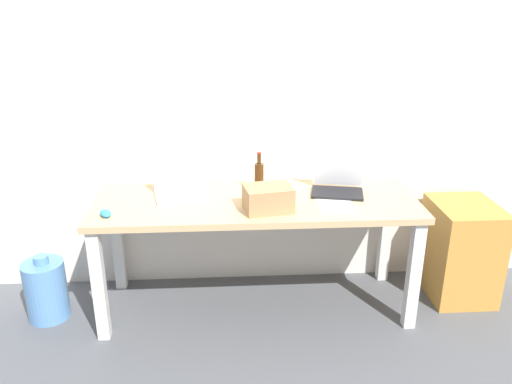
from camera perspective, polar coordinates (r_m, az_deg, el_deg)
The scene contains 12 objects.
ground_plane at distance 3.51m, azimuth 0.00°, elevation -12.25°, with size 8.00×8.00×0.00m, color #515459.
back_wall at distance 3.39m, azimuth -0.43°, elevation 10.43°, with size 5.20×0.08×2.60m, color silver.
desk at distance 3.20m, azimuth 0.00°, elevation -2.44°, with size 1.97×0.69×0.75m.
laptop_left at distance 3.23m, azimuth -8.30°, elevation 0.28°, with size 0.35×0.28×0.21m.
laptop_right at distance 3.30m, azimuth 8.95°, elevation 0.84°, with size 0.36×0.29×0.23m.
beer_bottle at distance 3.24m, azimuth 0.34°, elevation 1.65°, with size 0.06×0.06×0.26m.
computer_mouse at distance 3.05m, azimuth -16.20°, elevation -2.26°, with size 0.06×0.10×0.03m, color #338CC6.
cardboard_box at distance 2.98m, azimuth 1.35°, elevation -0.71°, with size 0.27×0.20×0.15m, color tan.
paper_sheet_front_right at distance 3.12m, azimuth 8.72°, elevation -1.35°, with size 0.21×0.30×0.00m, color white.
paper_sheet_near_back at distance 3.26m, azimuth 1.97°, elevation -0.15°, with size 0.21×0.30×0.00m, color white.
water_cooler_jug at distance 3.55m, azimuth -22.06°, elevation -9.92°, with size 0.26×0.26×0.43m.
filing_cabinet at distance 3.73m, azimuth 21.54°, elevation -5.96°, with size 0.40×0.48×0.65m, color #C68938.
Camera 1 is at (-0.18, -2.92, 1.93)m, focal length 36.42 mm.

